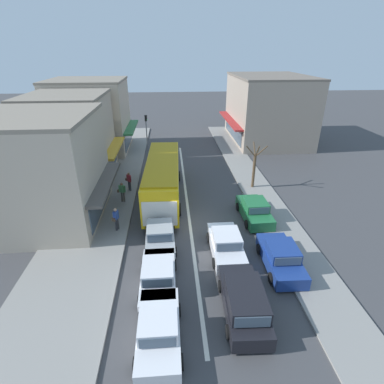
{
  "coord_description": "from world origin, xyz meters",
  "views": [
    {
      "loc": [
        -1.2,
        -17.65,
        11.15
      ],
      "look_at": [
        0.35,
        2.89,
        1.2
      ],
      "focal_mm": 28.0,
      "sensor_mm": 36.0,
      "label": 1
    }
  ],
  "objects": [
    {
      "name": "pedestrian_with_handbag_near",
      "position": [
        -4.91,
        -0.35,
        1.07
      ],
      "size": [
        0.44,
        0.64,
        1.63
      ],
      "color": "#333338",
      "rests_on": "sidewalk_left"
    },
    {
      "name": "shopfront_far_end",
      "position": [
        -10.18,
        17.88,
        4.03
      ],
      "size": [
        9.08,
        7.71,
        8.08
      ],
      "color": "#B2A38E",
      "rests_on": "ground"
    },
    {
      "name": "city_bus",
      "position": [
        -1.86,
        4.5,
        1.88
      ],
      "size": [
        2.97,
        10.92,
        3.23
      ],
      "color": "yellow",
      "rests_on": "ground"
    },
    {
      "name": "sedan_behind_bus_near",
      "position": [
        -2.0,
        -2.08,
        0.66
      ],
      "size": [
        1.98,
        4.24,
        1.47
      ],
      "color": "#9EA3A8",
      "rests_on": "ground"
    },
    {
      "name": "parked_sedan_kerb_second",
      "position": [
        4.67,
        0.65,
        0.66
      ],
      "size": [
        2.0,
        4.25,
        1.47
      ],
      "color": "#1E6638",
      "rests_on": "ground"
    },
    {
      "name": "kerb_right",
      "position": [
        6.2,
        6.0,
        0.06
      ],
      "size": [
        2.8,
        44.0,
        0.12
      ],
      "primitive_type": "cube",
      "color": "gray",
      "rests_on": "ground"
    },
    {
      "name": "sedan_behind_bus_mid",
      "position": [
        -2.02,
        -5.77,
        0.66
      ],
      "size": [
        1.91,
        4.21,
        1.47
      ],
      "color": "silver",
      "rests_on": "ground"
    },
    {
      "name": "ground_plane",
      "position": [
        0.0,
        0.0,
        0.0
      ],
      "size": [
        140.0,
        140.0,
        0.0
      ],
      "primitive_type": "plane",
      "color": "#3F3F42"
    },
    {
      "name": "pedestrian_browsing_midblock",
      "position": [
        -5.06,
        3.75,
        1.07
      ],
      "size": [
        0.66,
        0.34,
        1.63
      ],
      "color": "#4C4742",
      "rests_on": "sidewalk_left"
    },
    {
      "name": "parked_sedan_kerb_front",
      "position": [
        4.73,
        -4.69,
        0.66
      ],
      "size": [
        1.98,
        4.24,
        1.47
      ],
      "color": "navy",
      "rests_on": "ground"
    },
    {
      "name": "sedan_queue_gap_filler",
      "position": [
        1.91,
        -3.25,
        0.66
      ],
      "size": [
        1.91,
        4.2,
        1.47
      ],
      "color": "silver",
      "rests_on": "ground"
    },
    {
      "name": "sedan_queue_far_back",
      "position": [
        -1.92,
        -8.94,
        0.66
      ],
      "size": [
        1.9,
        4.2,
        1.47
      ],
      "color": "silver",
      "rests_on": "ground"
    },
    {
      "name": "pedestrian_far_walker",
      "position": [
        -4.77,
        5.85,
        1.07
      ],
      "size": [
        0.54,
        0.57,
        1.63
      ],
      "color": "#333338",
      "rests_on": "sidewalk_left"
    },
    {
      "name": "shopfront_mid_block",
      "position": [
        -10.18,
        9.85,
        3.79
      ],
      "size": [
        7.63,
        7.57,
        7.59
      ],
      "color": "#B2A38E",
      "rests_on": "ground"
    },
    {
      "name": "traffic_light_downstreet",
      "position": [
        -3.91,
        17.39,
        2.85
      ],
      "size": [
        0.33,
        0.24,
        4.2
      ],
      "color": "gray",
      "rests_on": "ground"
    },
    {
      "name": "building_right_far",
      "position": [
        11.48,
        20.7,
        4.06
      ],
      "size": [
        9.8,
        12.16,
        8.14
      ],
      "color": "gray",
      "rests_on": "ground"
    },
    {
      "name": "sidewalk_left",
      "position": [
        -6.8,
        6.0,
        0.07
      ],
      "size": [
        5.2,
        44.0,
        0.14
      ],
      "primitive_type": "cube",
      "color": "gray",
      "rests_on": "ground"
    },
    {
      "name": "wagon_adjacent_lane_trail",
      "position": [
        1.92,
        -7.79,
        0.75
      ],
      "size": [
        2.06,
        4.56,
        1.58
      ],
      "color": "black",
      "rests_on": "ground"
    },
    {
      "name": "lane_centre_line",
      "position": [
        0.0,
        4.0,
        0.0
      ],
      "size": [
        0.2,
        28.0,
        0.01
      ],
      "primitive_type": "cube",
      "color": "silver",
      "rests_on": "ground"
    },
    {
      "name": "street_tree_right",
      "position": [
        5.91,
        5.81,
        1.93
      ],
      "size": [
        1.84,
        1.8,
        4.11
      ],
      "color": "brown",
      "rests_on": "ground"
    },
    {
      "name": "shopfront_corner_near",
      "position": [
        -10.18,
        1.81,
        3.72
      ],
      "size": [
        8.9,
        8.17,
        7.46
      ],
      "color": "#B2A38E",
      "rests_on": "ground"
    }
  ]
}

